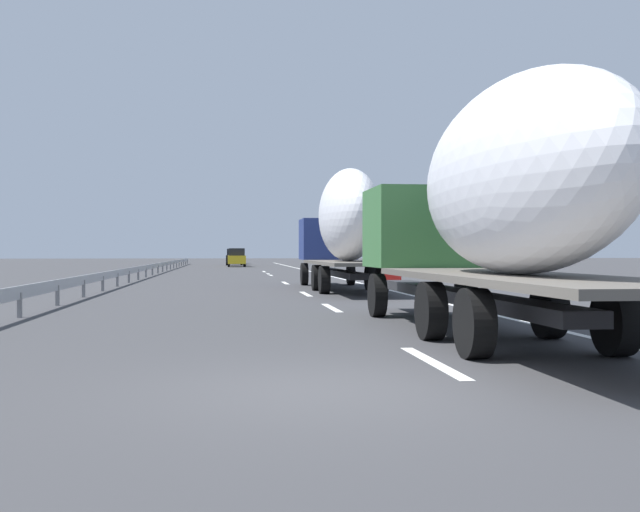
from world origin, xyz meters
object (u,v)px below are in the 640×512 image
Objects in this scene: truck_trailing at (493,199)px; car_black_suv at (234,257)px; truck_lead at (344,225)px; car_white_van at (237,257)px; car_yellow_coupe at (237,258)px; road_sign at (335,241)px.

car_black_suv is (75.75, 3.85, -1.56)m from truck_trailing.
truck_lead is 58.46m from car_black_suv.
car_white_van is (67.83, 3.45, -1.72)m from truck_lead.
car_white_van is 1.06× the size of car_black_suv.
truck_lead reaches higher than car_yellow_coupe.
truck_lead is 3.27× the size of car_yellow_coupe.
car_black_suv is at bearing 2.91° from truck_trailing.
car_black_suv is (-9.52, 0.41, 0.03)m from car_white_van.
truck_trailing is 85.36m from car_white_van.
truck_trailing is at bearing 180.00° from truck_lead.
car_black_suv is at bearing 11.63° from road_sign.
car_yellow_coupe is 25.49m from road_sign.
car_white_van is at bearing 8.60° from road_sign.
road_sign is at bearing -171.40° from car_white_van.
truck_lead is at bearing -176.22° from car_black_suv.
truck_trailing is 66.61m from car_yellow_coupe.
car_white_van is 1.25× the size of road_sign.
truck_trailing is 3.16× the size of car_white_van.
road_sign is (-33.79, -6.95, 1.40)m from car_black_suv.
road_sign reaches higher than car_black_suv.
car_white_van is at bearing -0.72° from car_yellow_coupe.
car_yellow_coupe is (66.49, 3.68, -1.55)m from truck_trailing.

